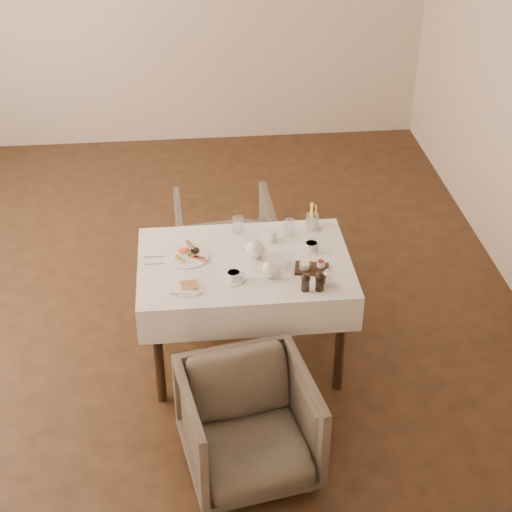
{
  "coord_description": "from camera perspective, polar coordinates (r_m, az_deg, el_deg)",
  "views": [
    {
      "loc": [
        -0.07,
        -4.78,
        3.38
      ],
      "look_at": [
        0.31,
        -0.94,
        0.82
      ],
      "focal_mm": 55.0,
      "sensor_mm": 36.0,
      "label": 1
    }
  ],
  "objects": [
    {
      "name": "condiment_board",
      "position": [
        4.63,
        4.05,
        -0.86
      ],
      "size": [
        0.22,
        0.17,
        0.05
      ],
      "rotation": [
        0.0,
        0.0,
        -0.21
      ],
      "color": "black",
      "rests_on": "table"
    },
    {
      "name": "pepper_mill_left",
      "position": [
        4.44,
        3.62,
        -1.92
      ],
      "size": [
        0.07,
        0.07,
        0.11
      ],
      "primitive_type": null,
      "rotation": [
        0.0,
        0.0,
        0.33
      ],
      "color": "black",
      "rests_on": "table"
    },
    {
      "name": "pepper_mill_right",
      "position": [
        4.44,
        4.67,
        -1.84
      ],
      "size": [
        0.07,
        0.07,
        0.12
      ],
      "primitive_type": null,
      "rotation": [
        0.0,
        0.0,
        0.18
      ],
      "color": "black",
      "rests_on": "table"
    },
    {
      "name": "creamer",
      "position": [
        4.87,
        1.17,
        1.47
      ],
      "size": [
        0.07,
        0.07,
        0.07
      ],
      "primitive_type": "cylinder",
      "rotation": [
        0.0,
        0.0,
        -0.19
      ],
      "color": "white",
      "rests_on": "table"
    },
    {
      "name": "teacup_near",
      "position": [
        4.52,
        -1.63,
        -1.53
      ],
      "size": [
        0.12,
        0.12,
        0.06
      ],
      "rotation": [
        0.0,
        0.0,
        0.15
      ],
      "color": "white",
      "rests_on": "table"
    },
    {
      "name": "teapot_front",
      "position": [
        4.54,
        1.07,
        -0.87
      ],
      "size": [
        0.16,
        0.12,
        0.12
      ],
      "primitive_type": null,
      "rotation": [
        0.0,
        0.0,
        -0.04
      ],
      "color": "white",
      "rests_on": "table"
    },
    {
      "name": "fries_cup",
      "position": [
        5.0,
        4.11,
        2.8
      ],
      "size": [
        0.08,
        0.08,
        0.18
      ],
      "rotation": [
        0.0,
        0.0,
        -0.14
      ],
      "color": "silver",
      "rests_on": "table"
    },
    {
      "name": "armchair_far",
      "position": [
        5.69,
        -2.27,
        1.01
      ],
      "size": [
        0.72,
        0.74,
        0.65
      ],
      "primitive_type": "imported",
      "rotation": [
        0.0,
        0.0,
        3.18
      ],
      "color": "#483E34",
      "rests_on": "ground"
    },
    {
      "name": "silver_pot",
      "position": [
        4.49,
        5.19,
        -1.53
      ],
      "size": [
        0.11,
        0.1,
        0.11
      ],
      "primitive_type": null,
      "rotation": [
        0.0,
        0.0,
        0.21
      ],
      "color": "white",
      "rests_on": "table"
    },
    {
      "name": "cutlery_knife",
      "position": [
        4.71,
        -7.04,
        -0.57
      ],
      "size": [
        0.18,
        0.02,
        0.0
      ],
      "primitive_type": "cube",
      "rotation": [
        0.0,
        0.0,
        1.55
      ],
      "color": "silver",
      "rests_on": "table"
    },
    {
      "name": "table",
      "position": [
        4.77,
        -0.83,
        -1.54
      ],
      "size": [
        1.28,
        0.88,
        0.75
      ],
      "color": "black",
      "rests_on": "ground"
    },
    {
      "name": "teapot_centre",
      "position": [
        4.71,
        -0.05,
        0.61
      ],
      "size": [
        0.2,
        0.17,
        0.13
      ],
      "primitive_type": null,
      "rotation": [
        0.0,
        0.0,
        -0.35
      ],
      "color": "white",
      "rests_on": "table"
    },
    {
      "name": "cutlery_fork",
      "position": [
        4.77,
        -6.97,
        -0.07
      ],
      "size": [
        0.2,
        0.03,
        0.0
      ],
      "primitive_type": "cube",
      "rotation": [
        0.0,
        0.0,
        1.5
      ],
      "color": "silver",
      "rests_on": "table"
    },
    {
      "name": "side_plate",
      "position": [
        4.48,
        -5.09,
        -2.33
      ],
      "size": [
        0.19,
        0.18,
        0.02
      ],
      "rotation": [
        0.0,
        0.0,
        -0.07
      ],
      "color": "white",
      "rests_on": "table"
    },
    {
      "name": "glass_left",
      "position": [
        4.96,
        -1.33,
        2.28
      ],
      "size": [
        0.08,
        0.08,
        0.1
      ],
      "primitive_type": "cylinder",
      "rotation": [
        0.0,
        0.0,
        -0.08
      ],
      "color": "silver",
      "rests_on": "table"
    },
    {
      "name": "glass_right",
      "position": [
        4.94,
        2.44,
        2.11
      ],
      "size": [
        0.09,
        0.09,
        0.1
      ],
      "primitive_type": "cylinder",
      "rotation": [
        0.0,
        0.0,
        -0.27
      ],
      "color": "silver",
      "rests_on": "table"
    },
    {
      "name": "breakfast_plate",
      "position": [
        4.76,
        -5.08,
        0.08
      ],
      "size": [
        0.28,
        0.28,
        0.04
      ],
      "rotation": [
        0.0,
        0.0,
        -0.04
      ],
      "color": "white",
      "rests_on": "table"
    },
    {
      "name": "teacup_far",
      "position": [
        4.79,
        4.06,
        0.63
      ],
      "size": [
        0.12,
        0.12,
        0.06
      ],
      "rotation": [
        0.0,
        0.0,
        0.36
      ],
      "color": "white",
      "rests_on": "table"
    },
    {
      "name": "armchair_near",
      "position": [
        4.28,
        -0.54,
        -12.21
      ],
      "size": [
        0.79,
        0.81,
        0.63
      ],
      "primitive_type": "imported",
      "rotation": [
        0.0,
        0.0,
        0.18
      ],
      "color": "#483E34",
      "rests_on": "ground"
    },
    {
      "name": "glass_mid",
      "position": [
        4.63,
        2.25,
        -0.33
      ],
      "size": [
        0.07,
        0.07,
        0.09
      ],
      "primitive_type": "cylinder",
      "rotation": [
        0.0,
        0.0,
        -0.08
      ],
      "color": "silver",
      "rests_on": "table"
    }
  ]
}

